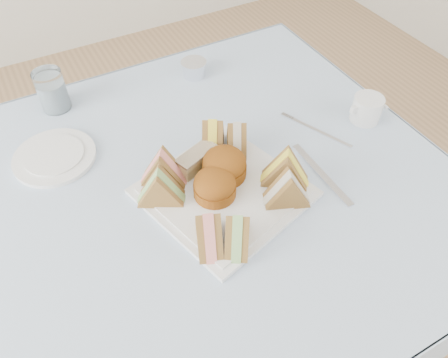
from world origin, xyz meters
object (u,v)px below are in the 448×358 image
serving_plate (224,193)px  water_glass (52,90)px  creamer_jug (367,109)px  table (220,264)px

serving_plate → water_glass: bearing=101.4°
water_glass → creamer_jug: size_ratio=1.43×
creamer_jug → water_glass: bearing=150.3°
table → serving_plate: bearing=-104.6°
table → creamer_jug: bearing=-0.2°
table → water_glass: (-0.26, 0.42, 0.43)m
serving_plate → water_glass: 0.54m
table → creamer_jug: 0.59m
table → water_glass: 0.66m
water_glass → creamer_jug: 0.80m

